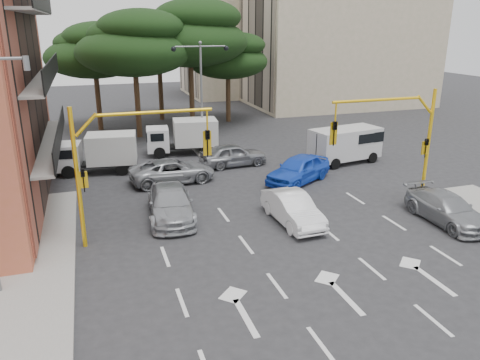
% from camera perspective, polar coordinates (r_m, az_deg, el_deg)
% --- Properties ---
extents(ground, '(120.00, 120.00, 0.00)m').
position_cam_1_polar(ground, '(21.05, 5.92, -7.09)').
color(ground, '#28282B').
rests_on(ground, ground).
extents(median_strip, '(1.40, 6.00, 0.15)m').
position_cam_1_polar(median_strip, '(35.36, -4.54, 3.74)').
color(median_strip, gray).
rests_on(median_strip, ground).
extents(apartment_beige_near, '(20.20, 12.15, 18.70)m').
position_cam_1_polar(apartment_beige_near, '(56.60, 12.07, 18.44)').
color(apartment_beige_near, '#B6AD89').
rests_on(apartment_beige_near, ground).
extents(apartment_beige_far, '(16.20, 12.15, 16.70)m').
position_cam_1_polar(apartment_beige_far, '(64.73, 0.80, 17.90)').
color(apartment_beige_far, '#B6AD89').
rests_on(apartment_beige_far, ground).
extents(pine_left_near, '(9.15, 9.15, 10.23)m').
position_cam_1_polar(pine_left_near, '(39.46, -12.77, 15.97)').
color(pine_left_near, '#382616').
rests_on(pine_left_near, ground).
extents(pine_center, '(9.98, 9.98, 11.16)m').
position_cam_1_polar(pine_center, '(42.20, -6.06, 17.39)').
color(pine_center, '#382616').
rests_on(pine_center, ground).
extents(pine_left_far, '(8.32, 8.32, 9.30)m').
position_cam_1_polar(pine_left_far, '(43.30, -17.35, 14.88)').
color(pine_left_far, '#382616').
rests_on(pine_left_far, ground).
extents(pine_right, '(7.49, 7.49, 8.37)m').
position_cam_1_polar(pine_right, '(45.22, -1.40, 14.91)').
color(pine_right, '#382616').
rests_on(pine_right, ground).
extents(pine_back, '(9.15, 9.15, 10.23)m').
position_cam_1_polar(pine_back, '(46.78, -9.89, 16.48)').
color(pine_back, '#382616').
rests_on(pine_back, ground).
extents(signal_mast_right, '(5.79, 0.37, 6.00)m').
position_cam_1_polar(signal_mast_right, '(24.78, 18.95, 5.45)').
color(signal_mast_right, yellow).
rests_on(signal_mast_right, ground).
extents(signal_mast_left, '(5.79, 0.37, 6.00)m').
position_cam_1_polar(signal_mast_left, '(19.98, -14.30, 2.91)').
color(signal_mast_left, yellow).
rests_on(signal_mast_left, ground).
extents(street_lamp_center, '(4.16, 0.36, 7.77)m').
position_cam_1_polar(street_lamp_center, '(34.40, -4.77, 12.39)').
color(street_lamp_center, slate).
rests_on(street_lamp_center, median_strip).
extents(car_white_hatch, '(1.68, 4.42, 1.44)m').
position_cam_1_polar(car_white_hatch, '(22.39, 6.42, -3.48)').
color(car_white_hatch, white).
rests_on(car_white_hatch, ground).
extents(car_blue_compact, '(5.09, 4.19, 1.64)m').
position_cam_1_polar(car_blue_compact, '(28.14, 7.15, 1.33)').
color(car_blue_compact, blue).
rests_on(car_blue_compact, ground).
extents(car_silver_wagon, '(2.58, 5.36, 1.51)m').
position_cam_1_polar(car_silver_wagon, '(23.08, -8.46, -2.79)').
color(car_silver_wagon, '#9C9EA3').
rests_on(car_silver_wagon, ground).
extents(car_silver_cross_a, '(5.31, 2.86, 1.42)m').
position_cam_1_polar(car_silver_cross_a, '(28.25, -8.22, 1.12)').
color(car_silver_cross_a, '#989BA0').
rests_on(car_silver_cross_a, ground).
extents(car_silver_cross_b, '(4.56, 2.08, 1.52)m').
position_cam_1_polar(car_silver_cross_b, '(31.23, -0.82, 3.10)').
color(car_silver_cross_b, gray).
rests_on(car_silver_cross_b, ground).
extents(car_silver_parked, '(1.99, 4.78, 1.38)m').
position_cam_1_polar(car_silver_parked, '(24.42, 23.90, -3.20)').
color(car_silver_parked, gray).
rests_on(car_silver_parked, ground).
extents(van_white, '(5.11, 2.95, 2.41)m').
position_cam_1_polar(van_white, '(32.73, 12.67, 4.17)').
color(van_white, silver).
rests_on(van_white, ground).
extents(box_truck_a, '(5.28, 2.74, 2.48)m').
position_cam_1_polar(box_truck_a, '(31.02, -16.99, 3.10)').
color(box_truck_a, silver).
rests_on(box_truck_a, ground).
extents(box_truck_b, '(5.34, 2.74, 2.52)m').
position_cam_1_polar(box_truck_b, '(34.28, -6.99, 5.23)').
color(box_truck_b, white).
rests_on(box_truck_b, ground).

